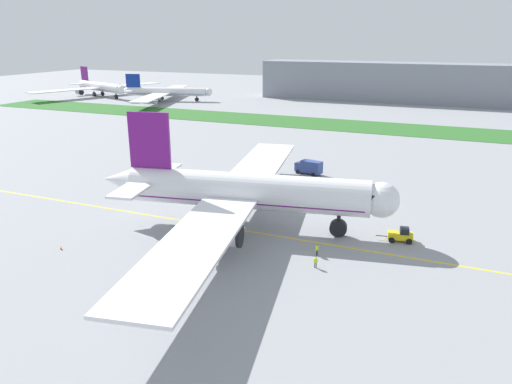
{
  "coord_description": "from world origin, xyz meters",
  "views": [
    {
      "loc": [
        33.39,
        -64.31,
        29.98
      ],
      "look_at": [
        2.27,
        9.57,
        4.0
      ],
      "focal_mm": 33.91,
      "sensor_mm": 36.0,
      "label": 1
    }
  ],
  "objects_px": {
    "ground_crew_wingwalker_port": "(317,249)",
    "ground_crew_marshaller_front": "(316,261)",
    "pushback_tug": "(401,235)",
    "service_truck_fuel_bowser": "(309,167)",
    "service_truck_baggage_loader": "(155,136)",
    "parked_airliner_far_left": "(100,87)",
    "traffic_cone_near_nose": "(61,248)",
    "airliner_foreground": "(243,192)",
    "ground_crew_wingwalker_starboard": "(230,214)",
    "parked_airliner_far_centre": "(165,92)"
  },
  "relations": [
    {
      "from": "ground_crew_wingwalker_starboard",
      "to": "service_truck_baggage_loader",
      "type": "height_order",
      "value": "service_truck_baggage_loader"
    },
    {
      "from": "ground_crew_marshaller_front",
      "to": "service_truck_fuel_bowser",
      "type": "relative_size",
      "value": 0.24
    },
    {
      "from": "traffic_cone_near_nose",
      "to": "ground_crew_wingwalker_port",
      "type": "bearing_deg",
      "value": 19.8
    },
    {
      "from": "pushback_tug",
      "to": "parked_airliner_far_centre",
      "type": "bearing_deg",
      "value": 134.36
    },
    {
      "from": "service_truck_fuel_bowser",
      "to": "parked_airliner_far_left",
      "type": "xyz_separation_m",
      "value": [
        -142.59,
        100.17,
        3.22
      ]
    },
    {
      "from": "ground_crew_marshaller_front",
      "to": "service_truck_baggage_loader",
      "type": "relative_size",
      "value": 0.27
    },
    {
      "from": "traffic_cone_near_nose",
      "to": "pushback_tug",
      "type": "bearing_deg",
      "value": 26.28
    },
    {
      "from": "pushback_tug",
      "to": "ground_crew_wingwalker_starboard",
      "type": "xyz_separation_m",
      "value": [
        -28.18,
        -1.76,
        -0.01
      ]
    },
    {
      "from": "parked_airliner_far_left",
      "to": "parked_airliner_far_centre",
      "type": "bearing_deg",
      "value": -3.37
    },
    {
      "from": "service_truck_baggage_loader",
      "to": "parked_airliner_far_left",
      "type": "height_order",
      "value": "parked_airliner_far_left"
    },
    {
      "from": "pushback_tug",
      "to": "traffic_cone_near_nose",
      "type": "bearing_deg",
      "value": -153.72
    },
    {
      "from": "service_truck_baggage_loader",
      "to": "service_truck_fuel_bowser",
      "type": "xyz_separation_m",
      "value": [
        53.7,
        -18.08,
        0.3
      ]
    },
    {
      "from": "service_truck_fuel_bowser",
      "to": "parked_airliner_far_centre",
      "type": "relative_size",
      "value": 0.09
    },
    {
      "from": "airliner_foreground",
      "to": "pushback_tug",
      "type": "relative_size",
      "value": 13.63
    },
    {
      "from": "airliner_foreground",
      "to": "service_truck_fuel_bowser",
      "type": "relative_size",
      "value": 11.52
    },
    {
      "from": "ground_crew_marshaller_front",
      "to": "service_truck_fuel_bowser",
      "type": "distance_m",
      "value": 46.74
    },
    {
      "from": "ground_crew_wingwalker_port",
      "to": "parked_airliner_far_left",
      "type": "bearing_deg",
      "value": 137.95
    },
    {
      "from": "pushback_tug",
      "to": "service_truck_baggage_loader",
      "type": "height_order",
      "value": "service_truck_baggage_loader"
    },
    {
      "from": "ground_crew_wingwalker_port",
      "to": "service_truck_fuel_bowser",
      "type": "xyz_separation_m",
      "value": [
        -13.54,
        40.65,
        0.65
      ]
    },
    {
      "from": "parked_airliner_far_left",
      "to": "parked_airliner_far_centre",
      "type": "xyz_separation_m",
      "value": [
        40.86,
        -2.41,
        -0.63
      ]
    },
    {
      "from": "ground_crew_wingwalker_starboard",
      "to": "parked_airliner_far_centre",
      "type": "height_order",
      "value": "parked_airliner_far_centre"
    },
    {
      "from": "ground_crew_wingwalker_starboard",
      "to": "traffic_cone_near_nose",
      "type": "height_order",
      "value": "ground_crew_wingwalker_starboard"
    },
    {
      "from": "ground_crew_wingwalker_starboard",
      "to": "traffic_cone_near_nose",
      "type": "bearing_deg",
      "value": -130.08
    },
    {
      "from": "pushback_tug",
      "to": "service_truck_baggage_loader",
      "type": "xyz_separation_m",
      "value": [
        -77.66,
        48.86,
        0.38
      ]
    },
    {
      "from": "pushback_tug",
      "to": "ground_crew_wingwalker_starboard",
      "type": "distance_m",
      "value": 28.24
    },
    {
      "from": "service_truck_baggage_loader",
      "to": "airliner_foreground",
      "type": "bearing_deg",
      "value": -45.02
    },
    {
      "from": "ground_crew_marshaller_front",
      "to": "parked_airliner_far_left",
      "type": "relative_size",
      "value": 0.02
    },
    {
      "from": "ground_crew_wingwalker_starboard",
      "to": "traffic_cone_near_nose",
      "type": "xyz_separation_m",
      "value": [
        -17.52,
        -20.81,
        -0.71
      ]
    },
    {
      "from": "airliner_foreground",
      "to": "ground_crew_marshaller_front",
      "type": "distance_m",
      "value": 18.23
    },
    {
      "from": "airliner_foreground",
      "to": "service_truck_baggage_loader",
      "type": "relative_size",
      "value": 12.74
    },
    {
      "from": "airliner_foreground",
      "to": "service_truck_fuel_bowser",
      "type": "bearing_deg",
      "value": 89.35
    },
    {
      "from": "ground_crew_marshaller_front",
      "to": "parked_airliner_far_left",
      "type": "distance_m",
      "value": 213.51
    },
    {
      "from": "pushback_tug",
      "to": "parked_airliner_far_centre",
      "type": "relative_size",
      "value": 0.08
    },
    {
      "from": "service_truck_baggage_loader",
      "to": "parked_airliner_far_centre",
      "type": "distance_m",
      "value": 93.08
    },
    {
      "from": "pushback_tug",
      "to": "parked_airliner_far_centre",
      "type": "distance_m",
      "value": 179.8
    },
    {
      "from": "airliner_foreground",
      "to": "ground_crew_wingwalker_starboard",
      "type": "xyz_separation_m",
      "value": [
        -3.83,
        2.72,
        -5.26
      ]
    },
    {
      "from": "ground_crew_wingwalker_starboard",
      "to": "traffic_cone_near_nose",
      "type": "relative_size",
      "value": 2.81
    },
    {
      "from": "ground_crew_wingwalker_port",
      "to": "parked_airliner_far_centre",
      "type": "height_order",
      "value": "parked_airliner_far_centre"
    },
    {
      "from": "traffic_cone_near_nose",
      "to": "parked_airliner_far_left",
      "type": "bearing_deg",
      "value": 128.21
    },
    {
      "from": "service_truck_baggage_loader",
      "to": "ground_crew_wingwalker_port",
      "type": "bearing_deg",
      "value": -41.13
    },
    {
      "from": "ground_crew_wingwalker_port",
      "to": "parked_airliner_far_centre",
      "type": "relative_size",
      "value": 0.02
    },
    {
      "from": "ground_crew_marshaller_front",
      "to": "service_truck_baggage_loader",
      "type": "xyz_separation_m",
      "value": [
        -68.13,
        62.53,
        0.41
      ]
    },
    {
      "from": "ground_crew_wingwalker_port",
      "to": "pushback_tug",
      "type": "bearing_deg",
      "value": 43.46
    },
    {
      "from": "ground_crew_wingwalker_port",
      "to": "ground_crew_marshaller_front",
      "type": "relative_size",
      "value": 1.07
    },
    {
      "from": "pushback_tug",
      "to": "service_truck_fuel_bowser",
      "type": "relative_size",
      "value": 0.85
    },
    {
      "from": "parked_airliner_far_centre",
      "to": "ground_crew_marshaller_front",
      "type": "bearing_deg",
      "value": -50.76
    },
    {
      "from": "ground_crew_marshaller_front",
      "to": "parked_airliner_far_left",
      "type": "bearing_deg",
      "value": 137.36
    },
    {
      "from": "airliner_foreground",
      "to": "pushback_tug",
      "type": "xyz_separation_m",
      "value": [
        24.35,
        4.48,
        -5.25
      ]
    },
    {
      "from": "pushback_tug",
      "to": "ground_crew_wingwalker_starboard",
      "type": "bearing_deg",
      "value": -176.43
    },
    {
      "from": "ground_crew_wingwalker_port",
      "to": "traffic_cone_near_nose",
      "type": "bearing_deg",
      "value": -160.2
    }
  ]
}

